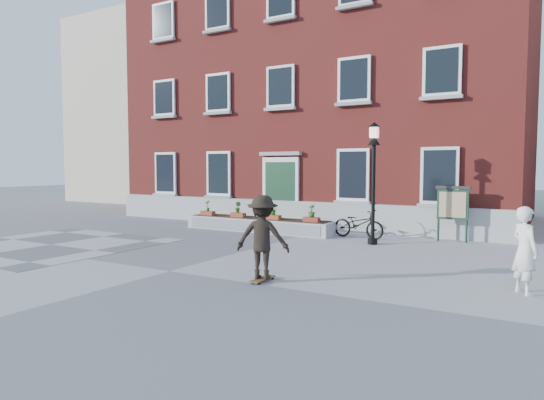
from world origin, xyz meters
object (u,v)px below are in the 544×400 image
Objects in this scene: bystander at (525,250)px; lamp_post at (374,166)px; bicycle at (358,224)px; skateboarder at (263,237)px; notice_board at (453,204)px.

lamp_post is at bearing 6.13° from bystander.
bicycle is at bearing 130.15° from lamp_post.
bystander reaches higher than bicycle.
bystander is 5.30m from skateboarder.
notice_board is at bearing -67.78° from bicycle.
bicycle is 0.49× the size of lamp_post.
notice_board is at bearing 41.10° from lamp_post.
notice_board reaches higher than bystander.
bystander is at bearing -43.58° from lamp_post.
lamp_post is (0.88, -1.04, 2.04)m from bicycle.
bicycle is 7.23m from skateboarder.
skateboarder reaches higher than bystander.
bystander is at bearing -127.59° from bicycle.
bicycle is 2.45m from lamp_post.
bicycle is at bearing -164.88° from notice_board.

